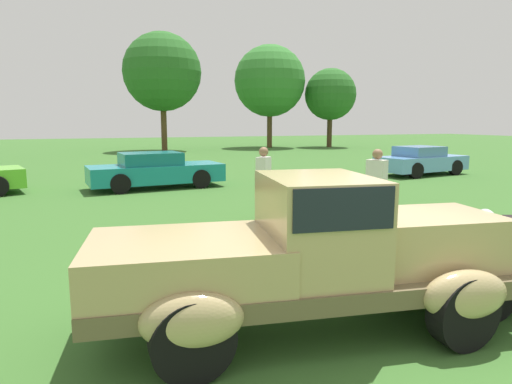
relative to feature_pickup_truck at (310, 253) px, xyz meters
The scene contains 9 objects.
ground_plane 1.02m from the feature_pickup_truck, 14.93° to the right, with size 120.00×120.00×0.00m, color #386628.
feature_pickup_truck is the anchor object (origin of this frame).
show_car_teal 11.26m from the feature_pickup_truck, 89.96° to the left, with size 4.61×2.11×1.22m.
show_car_skyblue 15.69m from the feature_pickup_truck, 44.55° to the left, with size 4.23×2.24×1.22m.
spectator_by_row 5.56m from the feature_pickup_truck, 73.12° to the left, with size 0.45×0.46×1.69m.
spectator_far_side 5.22m from the feature_pickup_truck, 46.36° to the left, with size 0.39×0.46×1.69m.
treeline_mid_left 31.40m from the feature_pickup_truck, 83.36° to the left, with size 5.90×5.90×8.92m.
treeline_center 34.78m from the feature_pickup_truck, 67.98° to the left, with size 6.07×6.07×8.72m.
treeline_mid_right 35.73m from the feature_pickup_truck, 59.36° to the left, with size 4.47×4.47×6.84m.
Camera 1 is at (-2.70, -3.95, 2.27)m, focal length 31.12 mm.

